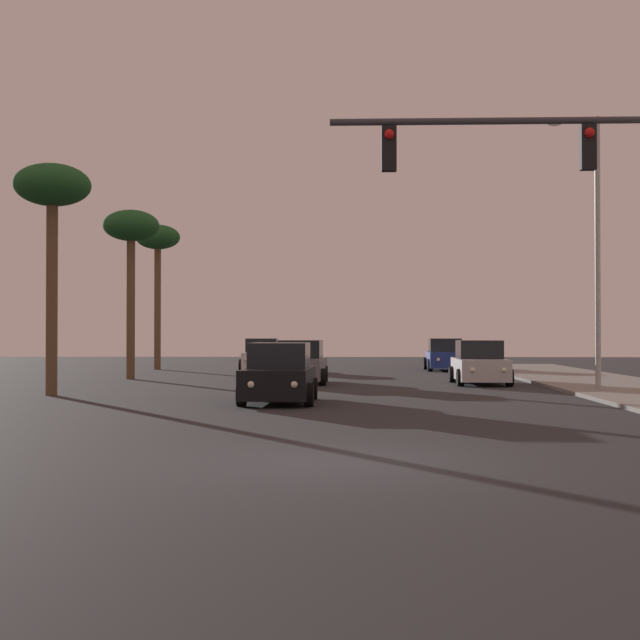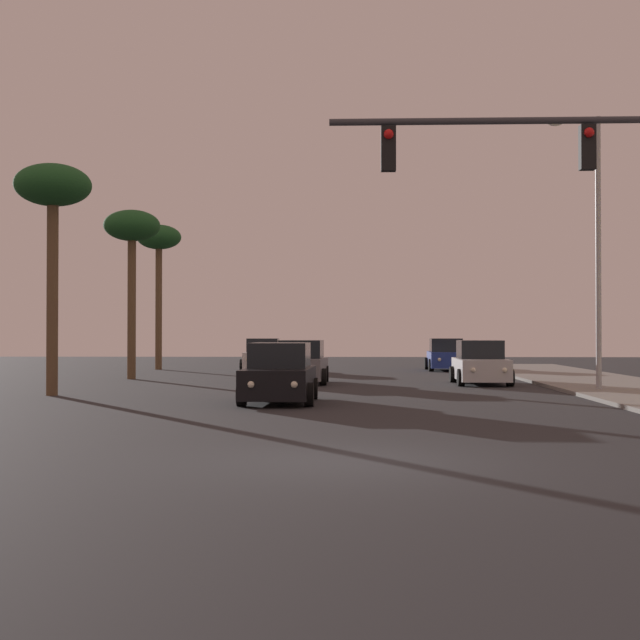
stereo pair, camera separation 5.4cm
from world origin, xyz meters
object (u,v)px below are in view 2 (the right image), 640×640
object	(u,v)px
car_silver	(480,364)
car_blue	(446,356)
palm_tree_near	(53,196)
street_lamp	(594,237)
palm_tree_mid	(132,233)
car_white	(263,356)
car_grey	(301,364)
palm_tree_far	(159,244)
car_black	(279,375)
traffic_light_mast	(610,192)

from	to	relation	value
car_silver	car_blue	xyz separation A→B (m)	(0.02, 12.68, 0.00)
palm_tree_near	street_lamp	bearing A→B (deg)	6.79
street_lamp	palm_tree_mid	size ratio (longest dim) A/B	1.25
car_white	palm_tree_mid	distance (m)	11.28
car_grey	palm_tree_near	world-z (taller)	palm_tree_near
car_grey	car_blue	world-z (taller)	same
car_blue	palm_tree_near	bearing A→B (deg)	55.06
car_grey	palm_tree_mid	world-z (taller)	palm_tree_mid
palm_tree_near	car_silver	bearing A→B (deg)	25.05
palm_tree_far	palm_tree_mid	bearing A→B (deg)	-84.07
street_lamp	palm_tree_far	size ratio (longest dim) A/B	1.15
palm_tree_far	car_white	bearing A→B (deg)	-13.01
car_black	car_grey	distance (m)	9.57
car_silver	car_blue	distance (m)	12.68
traffic_light_mast	palm_tree_mid	world-z (taller)	palm_tree_mid
palm_tree_far	palm_tree_mid	world-z (taller)	palm_tree_far
car_black	street_lamp	distance (m)	11.89
car_grey	car_blue	distance (m)	14.18
car_silver	palm_tree_far	distance (m)	21.18
car_grey	traffic_light_mast	xyz separation A→B (m)	(7.14, -16.60, 4.00)
palm_tree_far	car_blue	bearing A→B (deg)	-2.36
palm_tree_far	palm_tree_near	bearing A→B (deg)	-87.03
palm_tree_near	palm_tree_mid	xyz separation A→B (m)	(0.00, 10.00, -0.06)
palm_tree_mid	car_grey	bearing A→B (deg)	-22.20
car_black	palm_tree_near	world-z (taller)	palm_tree_near
car_grey	traffic_light_mast	size ratio (longest dim) A/B	0.54
palm_tree_near	car_black	bearing A→B (deg)	-19.42
car_white	palm_tree_far	xyz separation A→B (m)	(-5.78, 1.34, 6.00)
palm_tree_mid	palm_tree_near	bearing A→B (deg)	-90.01
car_white	traffic_light_mast	xyz separation A→B (m)	(9.82, -28.29, 4.00)
car_white	street_lamp	world-z (taller)	street_lamp
car_grey	car_white	size ratio (longest dim) A/B	1.00
palm_tree_mid	car_silver	bearing A→B (deg)	-13.06
car_black	car_grey	xyz separation A→B (m)	(0.06, 9.57, 0.00)
traffic_light_mast	palm_tree_near	distance (m)	17.52
car_black	car_silver	bearing A→B (deg)	-125.44
street_lamp	palm_tree_near	size ratio (longest dim) A/B	1.24
palm_tree_near	palm_tree_mid	bearing A→B (deg)	89.99
street_lamp	palm_tree_far	bearing A→B (deg)	135.79
traffic_light_mast	street_lamp	distance (m)	12.04
car_black	palm_tree_mid	world-z (taller)	palm_tree_mid
street_lamp	car_black	bearing A→B (deg)	-155.05
car_silver	traffic_light_mast	world-z (taller)	traffic_light_mast
traffic_light_mast	palm_tree_near	xyz separation A→B (m)	(-14.56, 9.62, 1.51)
palm_tree_near	car_grey	bearing A→B (deg)	43.20
traffic_light_mast	street_lamp	size ratio (longest dim) A/B	0.89
car_grey	palm_tree_far	distance (m)	16.65
car_blue	car_white	bearing A→B (deg)	5.73
car_black	car_white	world-z (taller)	same
car_black	traffic_light_mast	world-z (taller)	traffic_light_mast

